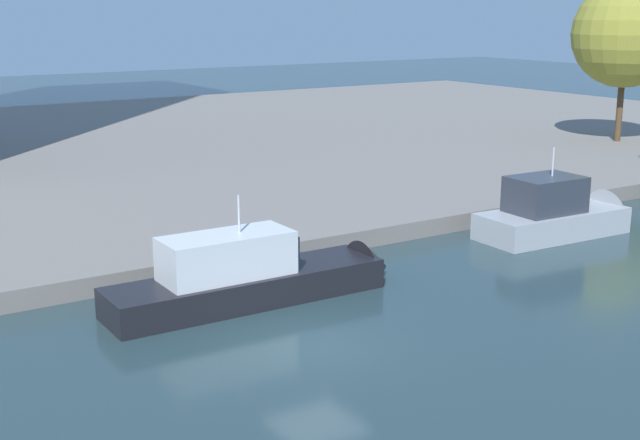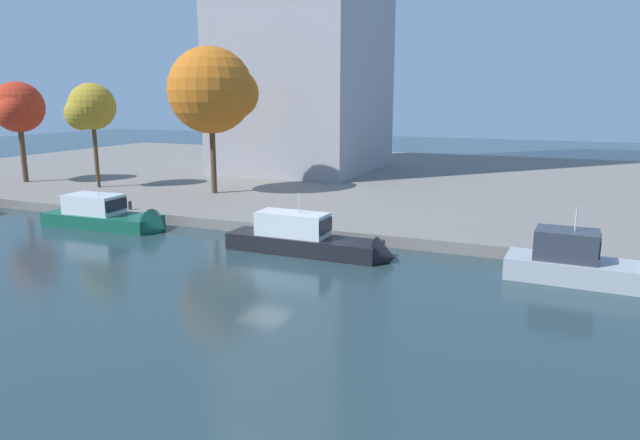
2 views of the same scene
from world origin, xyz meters
name	(u,v)px [view 1 (image 1 of 2)]	position (x,y,z in m)	size (l,w,h in m)	color
ground_plane	(316,348)	(0.00, 0.00, 0.00)	(220.00, 220.00, 0.00)	#23383D
dock_promenade	(10,161)	(0.00, 35.45, 0.38)	(120.00, 55.00, 0.76)	slate
motor_yacht_2	(259,279)	(0.73, 4.69, 0.72)	(10.77, 2.48, 4.53)	black
motor_yacht_3	(562,216)	(16.18, 5.14, 0.80)	(7.97, 3.06, 4.81)	#9EA3A8
tree_3	(626,35)	(36.58, 18.39, 7.88)	(7.16, 7.16, 10.80)	#4C3823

